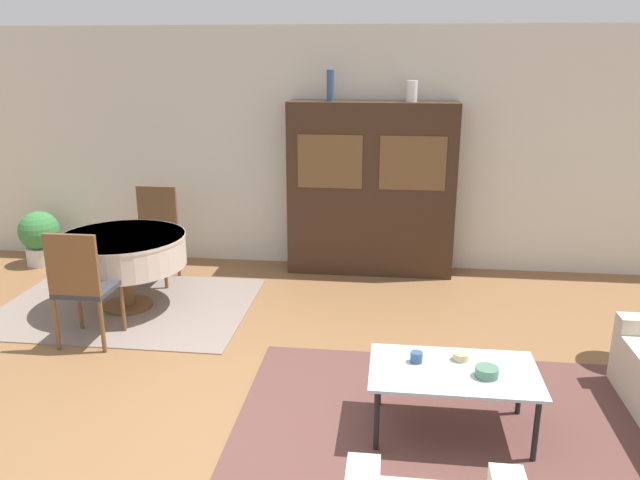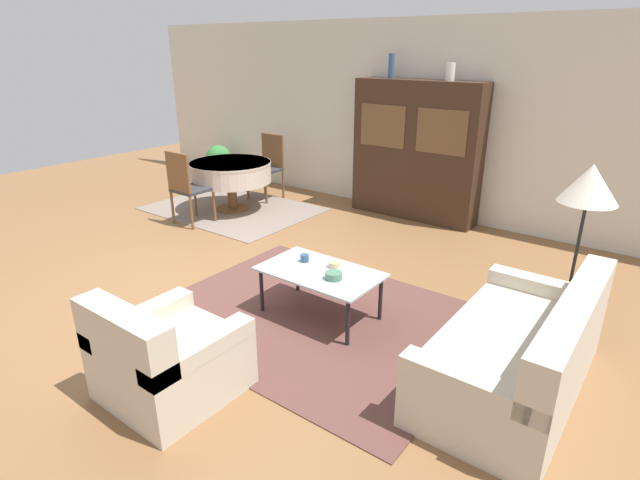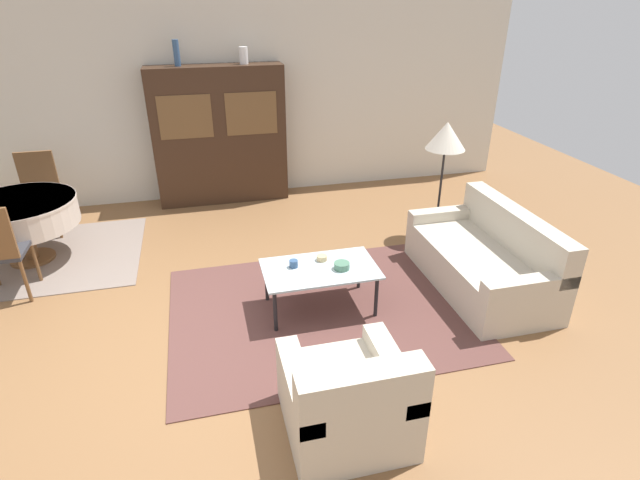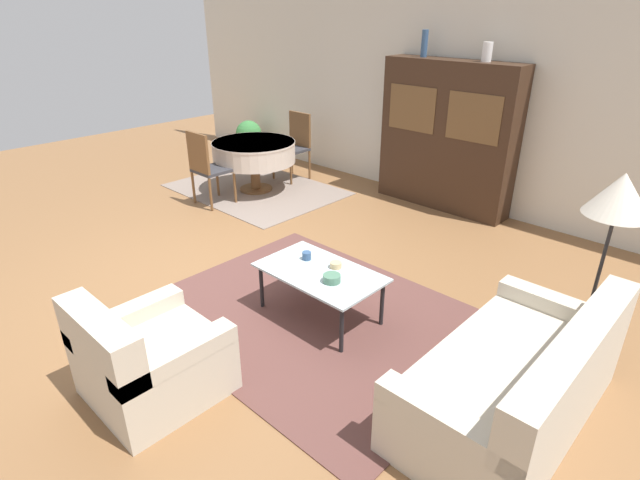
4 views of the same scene
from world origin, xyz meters
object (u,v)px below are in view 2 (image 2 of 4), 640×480
(armchair, at_px, (166,359))
(display_cabinet, at_px, (416,151))
(cup, at_px, (305,258))
(bowl, at_px, (334,276))
(dining_chair_far, at_px, (268,163))
(vase_tall, at_px, (391,66))
(coffee_table, at_px, (320,275))
(potted_plant, at_px, (219,161))
(bowl_small, at_px, (334,264))
(dining_chair_near, at_px, (186,184))
(dining_table, at_px, (231,172))
(floor_lamp, at_px, (589,189))
(vase_short, at_px, (450,72))
(couch, at_px, (519,354))

(armchair, distance_m, display_cabinet, 4.73)
(cup, bearing_deg, bowl, -18.13)
(dining_chair_far, xyz_separation_m, vase_tall, (1.85, 0.54, 1.50))
(coffee_table, distance_m, display_cabinet, 3.24)
(potted_plant, bearing_deg, armchair, -45.61)
(display_cabinet, relative_size, bowl_small, 18.61)
(armchair, height_order, dining_chair_near, dining_chair_near)
(dining_table, height_order, vase_tall, vase_tall)
(display_cabinet, relative_size, floor_lamp, 1.32)
(vase_tall, relative_size, potted_plant, 0.51)
(bowl_small, distance_m, potted_plant, 5.36)
(dining_chair_near, bearing_deg, potted_plant, 128.09)
(vase_short, bearing_deg, bowl, -81.68)
(dining_chair_far, bearing_deg, potted_plant, -11.75)
(cup, distance_m, bowl_small, 0.30)
(dining_table, height_order, floor_lamp, floor_lamp)
(display_cabinet, relative_size, dining_chair_near, 1.89)
(coffee_table, bearing_deg, vase_short, 94.96)
(dining_table, distance_m, potted_plant, 1.94)
(coffee_table, bearing_deg, dining_table, 149.56)
(cup, bearing_deg, dining_table, 148.60)
(dining_chair_near, height_order, dining_chair_far, same)
(floor_lamp, xyz_separation_m, bowl_small, (-1.77, -1.08, -0.77))
(coffee_table, distance_m, potted_plant, 5.38)
(dining_chair_near, bearing_deg, floor_lamp, 3.52)
(display_cabinet, xyz_separation_m, bowl, (0.87, -3.19, -0.47))
(dining_chair_near, relative_size, dining_chair_far, 1.00)
(dining_table, xyz_separation_m, potted_plant, (-1.55, 1.15, -0.24))
(couch, bearing_deg, coffee_table, 90.18)
(dining_chair_near, bearing_deg, vase_tall, 49.78)
(coffee_table, height_order, vase_short, vase_short)
(floor_lamp, distance_m, vase_tall, 3.61)
(dining_chair_near, height_order, cup, dining_chair_near)
(bowl_small, bearing_deg, cup, -167.57)
(display_cabinet, relative_size, vase_short, 8.71)
(bowl_small, xyz_separation_m, vase_short, (-0.33, 2.98, 1.54))
(coffee_table, height_order, display_cabinet, display_cabinet)
(cup, bearing_deg, potted_plant, 146.66)
(dining_chair_far, bearing_deg, dining_table, 90.00)
(dining_table, bearing_deg, armchair, -49.62)
(vase_tall, distance_m, potted_plant, 3.82)
(display_cabinet, distance_m, dining_chair_near, 3.21)
(bowl, height_order, vase_tall, vase_tall)
(dining_chair_far, relative_size, floor_lamp, 0.70)
(dining_chair_far, distance_m, bowl, 4.14)
(couch, bearing_deg, dining_table, 69.78)
(display_cabinet, distance_m, bowl_small, 3.10)
(armchair, relative_size, cup, 10.54)
(display_cabinet, relative_size, cup, 23.63)
(bowl_small, relative_size, potted_plant, 0.16)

